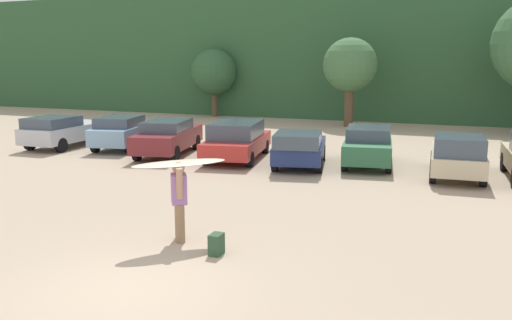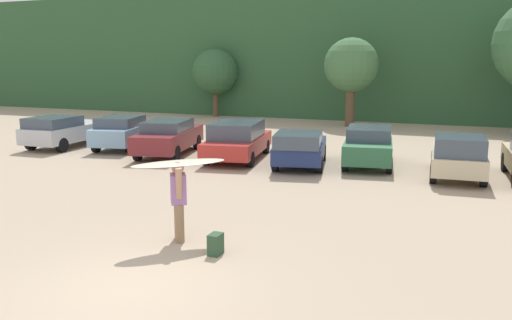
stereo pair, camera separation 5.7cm
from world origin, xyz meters
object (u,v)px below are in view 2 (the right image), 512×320
object	(u,v)px
parked_car_navy	(300,148)
parked_car_champagne	(458,156)
parked_car_forest_green	(369,145)
surfboard_cream	(179,163)
backpack_dropped	(216,244)
parked_car_maroon	(169,136)
parked_car_silver	(65,130)
parked_car_red	(238,140)
person_adult	(179,196)
parked_car_sky_blue	(124,131)

from	to	relation	value
parked_car_navy	parked_car_champagne	world-z (taller)	parked_car_champagne
parked_car_forest_green	surfboard_cream	xyz separation A→B (m)	(-2.35, -10.28, 0.97)
backpack_dropped	parked_car_navy	bearing A→B (deg)	97.06
parked_car_maroon	parked_car_champagne	bearing A→B (deg)	-103.91
parked_car_silver	parked_car_red	size ratio (longest dim) A/B	0.90
parked_car_red	person_adult	bearing A→B (deg)	-173.50
parked_car_navy	surfboard_cream	size ratio (longest dim) A/B	2.18
parked_car_navy	parked_car_champagne	xyz separation A→B (m)	(5.63, 0.14, 0.04)
parked_car_maroon	parked_car_navy	bearing A→B (deg)	-106.39
parked_car_sky_blue	parked_car_navy	size ratio (longest dim) A/B	1.02
parked_car_red	backpack_dropped	world-z (taller)	parked_car_red
parked_car_navy	parked_car_forest_green	size ratio (longest dim) A/B	1.01
parked_car_champagne	backpack_dropped	bearing A→B (deg)	152.19
parked_car_forest_green	parked_car_champagne	distance (m)	3.45
parked_car_forest_green	parked_car_maroon	bearing A→B (deg)	87.27
parked_car_sky_blue	parked_car_maroon	bearing A→B (deg)	-116.32
parked_car_red	parked_car_navy	bearing A→B (deg)	-111.08
parked_car_sky_blue	surfboard_cream	size ratio (longest dim) A/B	2.21
parked_car_maroon	parked_car_red	xyz separation A→B (m)	(3.15, 0.16, 0.01)
parked_car_navy	surfboard_cream	distance (m)	9.10
parked_car_forest_green	parked_car_silver	bearing A→B (deg)	84.91
parked_car_sky_blue	parked_car_red	size ratio (longest dim) A/B	0.88
parked_car_champagne	backpack_dropped	xyz separation A→B (m)	(-4.43, -9.77, -0.56)
parked_car_sky_blue	person_adult	size ratio (longest dim) A/B	2.42
parked_car_silver	parked_car_navy	size ratio (longest dim) A/B	1.04
parked_car_maroon	parked_car_red	size ratio (longest dim) A/B	1.01
parked_car_sky_blue	parked_car_champagne	size ratio (longest dim) A/B	1.01
parked_car_red	parked_car_silver	bearing A→B (deg)	81.03
parked_car_silver	parked_car_forest_green	world-z (taller)	parked_car_forest_green
parked_car_maroon	person_adult	size ratio (longest dim) A/B	2.79
parked_car_sky_blue	parked_car_red	xyz separation A→B (m)	(5.92, -0.52, 0.01)
parked_car_forest_green	parked_car_champagne	world-z (taller)	parked_car_champagne
parked_car_champagne	parked_car_forest_green	bearing A→B (deg)	67.86
surfboard_cream	backpack_dropped	xyz separation A→B (m)	(1.18, -0.60, -1.53)
parked_car_maroon	parked_car_forest_green	xyz separation A→B (m)	(8.35, 0.85, -0.02)
parked_car_maroon	parked_car_forest_green	bearing A→B (deg)	-96.83
parked_car_navy	backpack_dropped	world-z (taller)	parked_car_navy
parked_car_red	backpack_dropped	bearing A→B (deg)	-168.43
parked_car_red	parked_car_navy	xyz separation A→B (m)	(2.84, -0.55, -0.07)
backpack_dropped	parked_car_silver	bearing A→B (deg)	141.90
parked_car_sky_blue	parked_car_forest_green	world-z (taller)	parked_car_sky_blue
parked_car_sky_blue	parked_car_navy	bearing A→B (deg)	-109.46
parked_car_forest_green	surfboard_cream	distance (m)	10.59
parked_car_silver	parked_car_sky_blue	size ratio (longest dim) A/B	1.03
backpack_dropped	surfboard_cream	bearing A→B (deg)	153.16
parked_car_sky_blue	parked_car_forest_green	distance (m)	11.12
parked_car_sky_blue	surfboard_cream	distance (m)	13.42
parked_car_navy	backpack_dropped	size ratio (longest dim) A/B	9.58
parked_car_silver	parked_car_forest_green	xyz separation A→B (m)	(13.95, 0.85, 0.01)
parked_car_silver	parked_car_maroon	size ratio (longest dim) A/B	0.89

